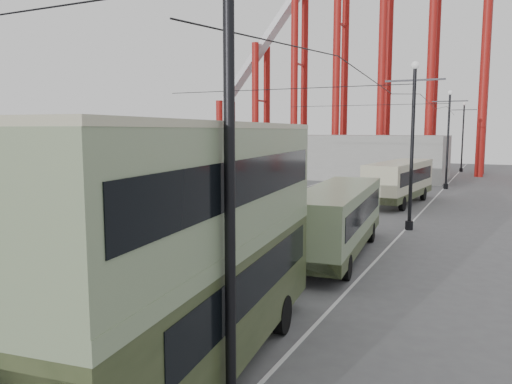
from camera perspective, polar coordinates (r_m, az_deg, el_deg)
The scene contains 10 objects.
ground at distance 15.61m, azimuth -16.15°, elevation -14.20°, with size 160.00×160.00×0.00m, color #525255.
road_markings at distance 32.74m, azimuth 6.29°, elevation -2.79°, with size 12.52×120.00×0.01m.
lamp_post_mid at distance 29.06m, azimuth 17.41°, elevation 4.95°, with size 3.20×0.44×9.32m.
lamp_post_far at distance 50.92m, azimuth 21.08°, elevation 5.58°, with size 3.20×0.44×9.32m.
lamp_post_distant at distance 72.86m, azimuth 22.55°, elevation 5.82°, with size 3.20×0.44×9.32m.
fairground_shed at distance 59.95m, azimuth 10.43°, elevation 4.00°, with size 22.00×10.00×5.00m, color gray.
double_decker_bus at distance 11.12m, azimuth -7.22°, elevation -5.26°, with size 4.02×10.98×5.76m.
single_decker_green at distance 22.59m, azimuth 9.25°, elevation -2.88°, with size 3.49×10.98×3.05m.
single_decker_cream at distance 39.50m, azimuth 16.07°, elevation 1.30°, with size 3.61×10.52×3.21m.
pedestrian at distance 18.52m, azimuth -2.18°, elevation -7.62°, with size 0.65×0.43×1.79m, color black.
Camera 1 is at (9.86, -10.73, 5.59)m, focal length 35.00 mm.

